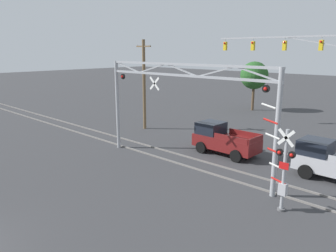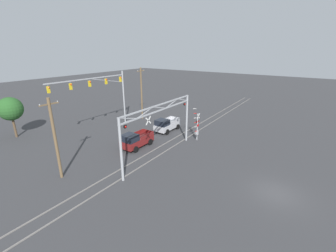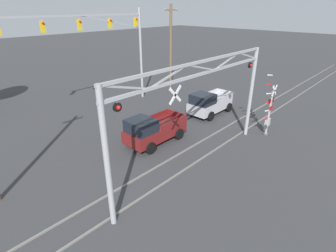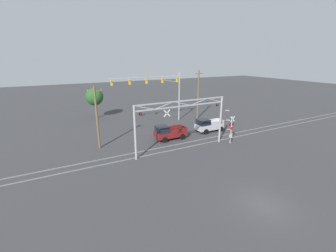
% 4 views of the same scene
% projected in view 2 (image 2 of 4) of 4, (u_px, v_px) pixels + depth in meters
% --- Properties ---
extents(ground_plane, '(200.00, 200.00, 0.00)m').
position_uv_depth(ground_plane, '(276.00, 193.00, 20.10)').
color(ground_plane, '#38383A').
extents(rail_track_near, '(80.00, 0.08, 0.10)m').
position_uv_depth(rail_track_near, '(158.00, 156.00, 27.09)').
color(rail_track_near, gray).
rests_on(rail_track_near, ground_plane).
extents(rail_track_far, '(80.00, 0.08, 0.10)m').
position_uv_depth(rail_track_far, '(149.00, 153.00, 27.86)').
color(rail_track_far, gray).
rests_on(rail_track_far, ground_plane).
extents(crossing_gantry, '(12.65, 0.29, 6.47)m').
position_uv_depth(crossing_gantry, '(160.00, 122.00, 25.51)').
color(crossing_gantry, '#9EA0A5').
rests_on(crossing_gantry, ground_plane).
extents(crossing_signal_mast, '(1.76, 0.35, 4.88)m').
position_uv_depth(crossing_signal_mast, '(197.00, 127.00, 31.27)').
color(crossing_signal_mast, '#9EA0A5').
rests_on(crossing_signal_mast, ground_plane).
extents(traffic_signal_span, '(13.01, 0.39, 8.90)m').
position_uv_depth(traffic_signal_span, '(107.00, 89.00, 34.40)').
color(traffic_signal_span, '#9EA0A5').
rests_on(traffic_signal_span, ground_plane).
extents(pickup_truck_lead, '(4.64, 2.22, 2.13)m').
position_uv_depth(pickup_truck_lead, '(136.00, 140.00, 29.13)').
color(pickup_truck_lead, maroon).
rests_on(pickup_truck_lead, ground_plane).
extents(pickup_truck_following, '(4.76, 2.22, 2.13)m').
position_uv_depth(pickup_truck_following, '(166.00, 125.00, 35.01)').
color(pickup_truck_following, '#B7B7BC').
rests_on(pickup_truck_following, ground_plane).
extents(utility_pole_left, '(1.80, 0.28, 8.15)m').
position_uv_depth(utility_pole_left, '(55.00, 138.00, 21.29)').
color(utility_pole_left, brown).
rests_on(utility_pole_left, ground_plane).
extents(utility_pole_right, '(1.80, 0.28, 9.22)m').
position_uv_depth(utility_pole_right, '(141.00, 93.00, 40.24)').
color(utility_pole_right, brown).
rests_on(utility_pole_right, ground_plane).
extents(background_tree_beyond_span, '(3.32, 3.32, 5.91)m').
position_uv_depth(background_tree_beyond_span, '(10.00, 109.00, 31.62)').
color(background_tree_beyond_span, brown).
rests_on(background_tree_beyond_span, ground_plane).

